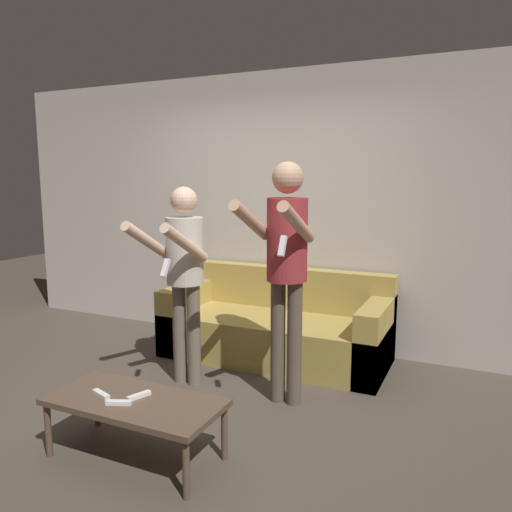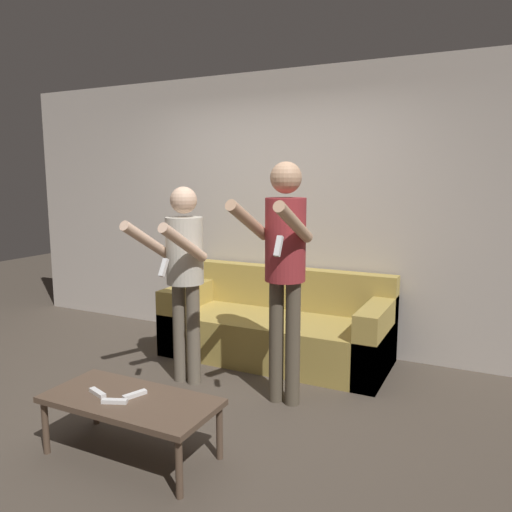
% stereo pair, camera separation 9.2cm
% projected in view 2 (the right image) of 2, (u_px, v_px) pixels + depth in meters
% --- Properties ---
extents(ground_plane, '(14.00, 14.00, 0.00)m').
position_uv_depth(ground_plane, '(182.00, 407.00, 3.67)').
color(ground_plane, '#4C4238').
extents(wall_back, '(6.40, 0.06, 2.70)m').
position_uv_depth(wall_back, '(278.00, 210.00, 5.00)').
color(wall_back, beige).
rests_on(wall_back, ground_plane).
extents(couch, '(2.07, 0.87, 0.81)m').
position_uv_depth(couch, '(277.00, 329.00, 4.67)').
color(couch, '#AD9347').
rests_on(couch, ground_plane).
extents(person_standing_left, '(0.42, 0.70, 1.61)m').
position_uv_depth(person_standing_left, '(183.00, 264.00, 3.97)').
color(person_standing_left, '#6B6051').
rests_on(person_standing_left, ground_plane).
extents(person_standing_right, '(0.41, 0.69, 1.79)m').
position_uv_depth(person_standing_right, '(284.00, 257.00, 3.57)').
color(person_standing_right, brown).
rests_on(person_standing_right, ground_plane).
extents(coffee_table, '(1.06, 0.50, 0.37)m').
position_uv_depth(coffee_table, '(131.00, 404.00, 2.98)').
color(coffee_table, brown).
rests_on(coffee_table, ground_plane).
extents(remote_near, '(0.15, 0.09, 0.02)m').
position_uv_depth(remote_near, '(114.00, 401.00, 2.90)').
color(remote_near, white).
rests_on(remote_near, coffee_table).
extents(remote_mid, '(0.15, 0.08, 0.02)m').
position_uv_depth(remote_mid, '(97.00, 393.00, 3.02)').
color(remote_mid, white).
rests_on(remote_mid, coffee_table).
extents(remote_far, '(0.09, 0.15, 0.02)m').
position_uv_depth(remote_far, '(135.00, 395.00, 2.99)').
color(remote_far, white).
rests_on(remote_far, coffee_table).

